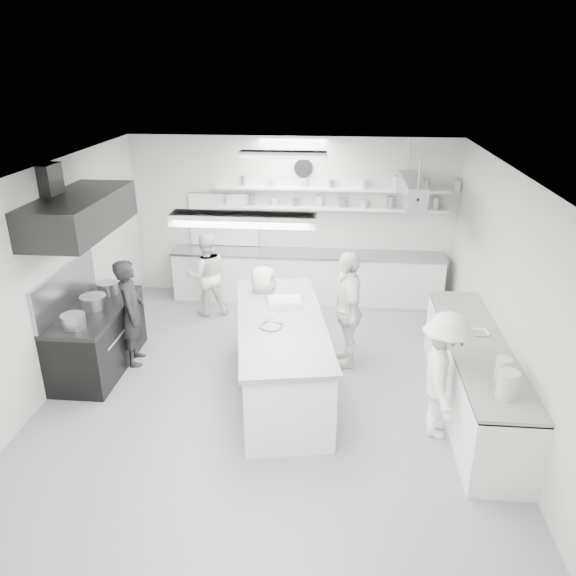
# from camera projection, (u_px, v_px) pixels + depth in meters

# --- Properties ---
(floor) EXTENTS (6.00, 7.00, 0.02)m
(floor) POSITION_uv_depth(u_px,v_px,m) (271.00, 391.00, 7.67)
(floor) COLOR #97969B
(floor) RESTS_ON ground
(ceiling) EXTENTS (6.00, 7.00, 0.02)m
(ceiling) POSITION_uv_depth(u_px,v_px,m) (268.00, 173.00, 6.51)
(ceiling) COLOR white
(ceiling) RESTS_ON wall_back
(wall_back) EXTENTS (6.00, 0.04, 3.00)m
(wall_back) POSITION_uv_depth(u_px,v_px,m) (292.00, 218.00, 10.31)
(wall_back) COLOR silver
(wall_back) RESTS_ON floor
(wall_front) EXTENTS (6.00, 0.04, 3.00)m
(wall_front) POSITION_uv_depth(u_px,v_px,m) (210.00, 483.00, 3.87)
(wall_front) COLOR silver
(wall_front) RESTS_ON floor
(wall_left) EXTENTS (0.04, 7.00, 3.00)m
(wall_left) POSITION_uv_depth(u_px,v_px,m) (46.00, 283.00, 7.34)
(wall_left) COLOR silver
(wall_left) RESTS_ON floor
(wall_right) EXTENTS (0.04, 7.00, 3.00)m
(wall_right) POSITION_uv_depth(u_px,v_px,m) (510.00, 299.00, 6.84)
(wall_right) COLOR silver
(wall_right) RESTS_ON floor
(stove) EXTENTS (0.80, 1.80, 0.90)m
(stove) POSITION_uv_depth(u_px,v_px,m) (98.00, 340.00, 8.08)
(stove) COLOR black
(stove) RESTS_ON floor
(exhaust_hood) EXTENTS (0.85, 2.00, 0.50)m
(exhaust_hood) POSITION_uv_depth(u_px,v_px,m) (79.00, 213.00, 7.35)
(exhaust_hood) COLOR black
(exhaust_hood) RESTS_ON wall_left
(back_counter) EXTENTS (5.00, 0.60, 0.92)m
(back_counter) POSITION_uv_depth(u_px,v_px,m) (307.00, 277.00, 10.41)
(back_counter) COLOR white
(back_counter) RESTS_ON floor
(shelf_lower) EXTENTS (4.20, 0.26, 0.04)m
(shelf_lower) POSITION_uv_depth(u_px,v_px,m) (330.00, 208.00, 10.04)
(shelf_lower) COLOR white
(shelf_lower) RESTS_ON wall_back
(shelf_upper) EXTENTS (4.20, 0.26, 0.04)m
(shelf_upper) POSITION_uv_depth(u_px,v_px,m) (331.00, 189.00, 9.90)
(shelf_upper) COLOR white
(shelf_upper) RESTS_ON wall_back
(pass_through_window) EXTENTS (1.30, 0.04, 1.00)m
(pass_through_window) POSITION_uv_depth(u_px,v_px,m) (224.00, 220.00, 10.42)
(pass_through_window) COLOR black
(pass_through_window) RESTS_ON wall_back
(wall_clock) EXTENTS (0.32, 0.05, 0.32)m
(wall_clock) POSITION_uv_depth(u_px,v_px,m) (304.00, 168.00, 9.89)
(wall_clock) COLOR silver
(wall_clock) RESTS_ON wall_back
(right_counter) EXTENTS (0.74, 3.30, 0.94)m
(right_counter) POSITION_uv_depth(u_px,v_px,m) (474.00, 378.00, 7.08)
(right_counter) COLOR white
(right_counter) RESTS_ON floor
(pot_rack) EXTENTS (0.30, 1.60, 0.40)m
(pot_rack) POSITION_uv_depth(u_px,v_px,m) (411.00, 191.00, 8.83)
(pot_rack) COLOR #9A9DA1
(pot_rack) RESTS_ON ceiling
(light_fixture_front) EXTENTS (1.30, 0.25, 0.10)m
(light_fixture_front) POSITION_uv_depth(u_px,v_px,m) (243.00, 219.00, 4.88)
(light_fixture_front) COLOR white
(light_fixture_front) RESTS_ON ceiling
(light_fixture_rear) EXTENTS (1.30, 0.25, 0.10)m
(light_fixture_rear) POSITION_uv_depth(u_px,v_px,m) (283.00, 155.00, 8.20)
(light_fixture_rear) COLOR white
(light_fixture_rear) RESTS_ON ceiling
(prep_island) EXTENTS (1.53, 2.95, 1.04)m
(prep_island) POSITION_uv_depth(u_px,v_px,m) (281.00, 357.00, 7.47)
(prep_island) COLOR white
(prep_island) RESTS_ON floor
(stove_pot) EXTENTS (0.37, 0.37, 0.23)m
(stove_pot) POSITION_uv_depth(u_px,v_px,m) (94.00, 303.00, 7.89)
(stove_pot) COLOR #9A9DA1
(stove_pot) RESTS_ON stove
(cook_stove) EXTENTS (0.52, 0.67, 1.63)m
(cook_stove) POSITION_uv_depth(u_px,v_px,m) (131.00, 312.00, 8.09)
(cook_stove) COLOR black
(cook_stove) RESTS_ON floor
(cook_back) EXTENTS (0.88, 0.79, 1.50)m
(cook_back) POSITION_uv_depth(u_px,v_px,m) (207.00, 275.00, 9.70)
(cook_back) COLOR white
(cook_back) RESTS_ON floor
(cook_island_left) EXTENTS (0.53, 0.75, 1.46)m
(cook_island_left) POSITION_uv_depth(u_px,v_px,m) (264.00, 312.00, 8.30)
(cook_island_left) COLOR white
(cook_island_left) RESTS_ON floor
(cook_island_right) EXTENTS (0.58, 1.09, 1.77)m
(cook_island_right) POSITION_uv_depth(u_px,v_px,m) (347.00, 309.00, 8.03)
(cook_island_right) COLOR white
(cook_island_right) RESTS_ON floor
(cook_right) EXTENTS (0.68, 1.08, 1.60)m
(cook_right) POSITION_uv_depth(u_px,v_px,m) (443.00, 376.00, 6.51)
(cook_right) COLOR white
(cook_right) RESTS_ON floor
(bowl_island_a) EXTENTS (0.37, 0.37, 0.07)m
(bowl_island_a) POSITION_uv_depth(u_px,v_px,m) (271.00, 328.00, 7.06)
(bowl_island_a) COLOR #9A9DA1
(bowl_island_a) RESTS_ON prep_island
(bowl_island_b) EXTENTS (0.21, 0.21, 0.06)m
(bowl_island_b) POSITION_uv_depth(u_px,v_px,m) (271.00, 317.00, 7.36)
(bowl_island_b) COLOR white
(bowl_island_b) RESTS_ON prep_island
(bowl_right) EXTENTS (0.25, 0.25, 0.06)m
(bowl_right) POSITION_uv_depth(u_px,v_px,m) (479.00, 334.00, 7.13)
(bowl_right) COLOR white
(bowl_right) RESTS_ON right_counter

